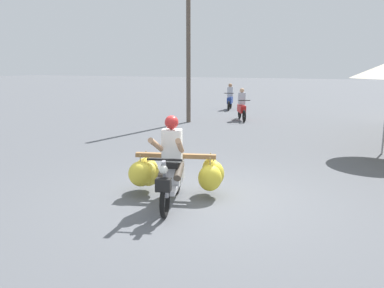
# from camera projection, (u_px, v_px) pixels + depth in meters

# --- Properties ---
(ground_plane) EXTENTS (120.00, 120.00, 0.00)m
(ground_plane) POSITION_uv_depth(u_px,v_px,m) (206.00, 199.00, 7.17)
(ground_plane) COLOR #56595E
(motorbike_main_loaded) EXTENTS (1.89, 1.89, 1.58)m
(motorbike_main_loaded) POSITION_uv_depth(u_px,v_px,m) (173.00, 171.00, 7.16)
(motorbike_main_loaded) COLOR black
(motorbike_main_loaded) RESTS_ON ground
(motorbike_distant_ahead_left) EXTENTS (0.54, 1.61, 1.40)m
(motorbike_distant_ahead_left) POSITION_uv_depth(u_px,v_px,m) (230.00, 99.00, 20.94)
(motorbike_distant_ahead_left) COLOR black
(motorbike_distant_ahead_left) RESTS_ON ground
(motorbike_distant_ahead_right) EXTENTS (0.81, 1.51, 1.40)m
(motorbike_distant_ahead_right) POSITION_uv_depth(u_px,v_px,m) (242.00, 107.00, 17.01)
(motorbike_distant_ahead_right) COLOR black
(motorbike_distant_ahead_right) RESTS_ON ground
(utility_pole) EXTENTS (0.18, 0.18, 6.85)m
(utility_pole) POSITION_uv_depth(u_px,v_px,m) (188.00, 39.00, 15.83)
(utility_pole) COLOR brown
(utility_pole) RESTS_ON ground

